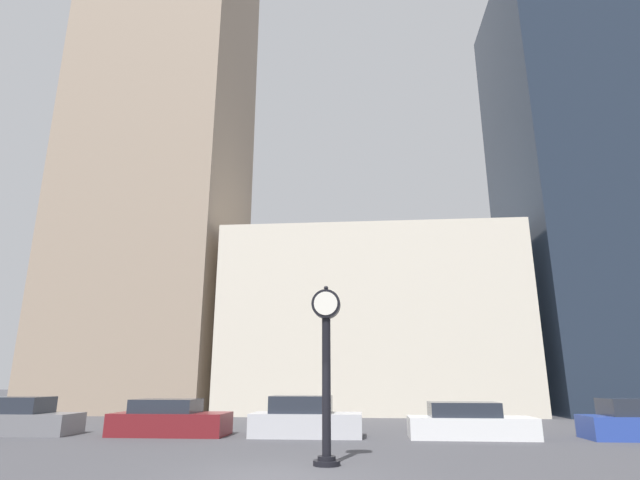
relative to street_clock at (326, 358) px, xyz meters
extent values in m
plane|color=#424247|center=(-0.93, -1.68, -2.60)|extent=(200.00, 200.00, 0.00)
cube|color=gray|center=(-14.63, 22.32, 18.32)|extent=(11.66, 12.00, 41.84)
cube|color=beige|center=(1.55, 22.32, 3.19)|extent=(19.10, 12.00, 11.57)
cube|color=#1E2838|center=(16.45, 22.32, 13.76)|extent=(8.73, 12.00, 32.72)
cylinder|color=black|center=(0.00, 0.00, -2.54)|extent=(0.68, 0.68, 0.12)
cylinder|color=black|center=(0.00, 0.00, -2.43)|extent=(0.45, 0.45, 0.10)
cylinder|color=black|center=(0.00, 0.00, -0.68)|extent=(0.23, 0.23, 3.39)
cylinder|color=black|center=(0.00, 0.00, 1.40)|extent=(0.76, 0.34, 0.76)
cylinder|color=white|center=(0.00, -0.18, 1.40)|extent=(0.63, 0.02, 0.63)
cylinder|color=white|center=(0.00, 0.18, 1.40)|extent=(0.63, 0.02, 0.63)
sphere|color=black|center=(0.00, 0.00, 1.84)|extent=(0.12, 0.12, 0.12)
cube|color=slate|center=(-12.50, 6.20, -2.20)|extent=(4.55, 1.82, 0.79)
cube|color=#232833|center=(-12.72, 6.19, -1.50)|extent=(2.51, 1.58, 0.61)
cube|color=maroon|center=(-6.45, 6.38, -2.18)|extent=(4.36, 1.92, 0.83)
cube|color=#232833|center=(-6.67, 6.38, -1.51)|extent=(2.40, 1.69, 0.50)
cube|color=#BCBCC1|center=(-1.21, 6.34, -2.17)|extent=(4.14, 1.78, 0.85)
cube|color=#232833|center=(-1.42, 6.34, -1.44)|extent=(2.28, 1.56, 0.62)
cube|color=silver|center=(4.79, 6.32, -2.22)|extent=(4.50, 1.79, 0.75)
cube|color=#232833|center=(4.57, 6.32, -1.59)|extent=(2.48, 1.56, 0.51)
cube|color=#232833|center=(10.76, 6.41, -1.49)|extent=(2.40, 1.53, 0.59)
camera|label=1|loc=(0.98, -13.32, -0.57)|focal=28.00mm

